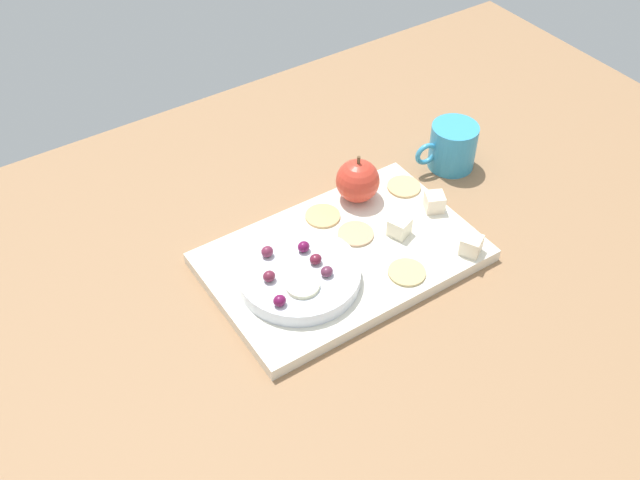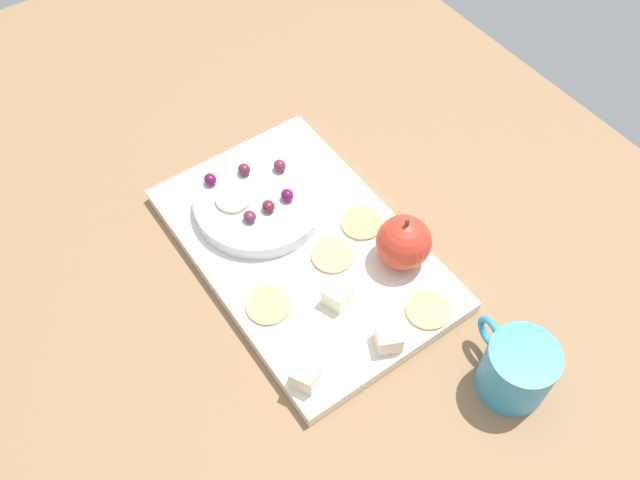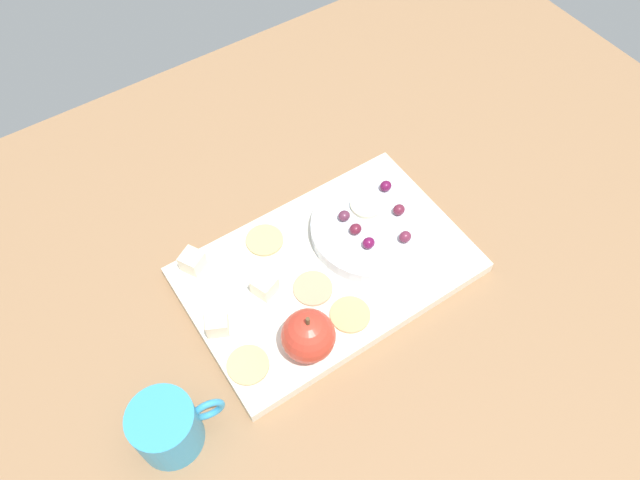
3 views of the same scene
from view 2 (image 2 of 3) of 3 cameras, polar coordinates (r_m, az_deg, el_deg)
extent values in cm
cube|color=#926B49|center=(84.49, -1.13, -2.80)|extent=(146.51, 100.26, 3.56)
cube|color=white|center=(83.26, -1.46, -0.70)|extent=(38.23, 24.58, 1.92)
cylinder|color=silver|center=(85.50, -5.22, 3.32)|extent=(16.85, 16.85, 2.11)
sphere|color=red|center=(79.09, 7.20, -0.20)|extent=(6.71, 6.71, 6.71)
cylinder|color=brown|center=(75.92, 7.51, 1.53)|extent=(0.50, 0.50, 1.20)
cube|color=#F9E2C1|center=(74.51, 5.92, -8.40)|extent=(3.68, 3.68, 2.75)
cube|color=#F6E6C4|center=(72.24, -1.26, -11.56)|extent=(3.74, 3.74, 2.75)
cube|color=#F8ECC7|center=(76.83, 1.47, -4.75)|extent=(3.55, 3.55, 2.75)
cylinder|color=tan|center=(77.70, -4.48, -5.63)|extent=(5.27, 5.27, 0.40)
cylinder|color=tan|center=(84.44, 3.41, 1.64)|extent=(5.27, 5.27, 0.40)
cylinder|color=tan|center=(81.20, 1.07, -1.35)|extent=(5.27, 5.27, 0.40)
cylinder|color=tan|center=(78.18, 9.27, -5.96)|extent=(5.27, 5.27, 0.40)
ellipsoid|color=maroon|center=(86.79, -3.49, 6.40)|extent=(1.72, 1.55, 1.62)
ellipsoid|color=maroon|center=(82.63, -4.46, 2.90)|extent=(1.72, 1.55, 1.44)
ellipsoid|color=#63123E|center=(86.30, -9.43, 5.17)|extent=(1.72, 1.55, 1.53)
ellipsoid|color=maroon|center=(86.66, -6.82, 5.91)|extent=(1.72, 1.55, 1.55)
ellipsoid|color=#5E2941|center=(81.90, -6.07, 2.02)|extent=(1.72, 1.55, 1.39)
ellipsoid|color=#671240|center=(83.52, -2.84, 3.87)|extent=(1.72, 1.55, 1.58)
cylinder|color=beige|center=(84.41, -7.44, 3.55)|extent=(4.59, 4.59, 0.60)
cylinder|color=#3597C6|center=(74.88, 16.60, -10.67)|extent=(7.63, 7.63, 7.69)
torus|color=#3597C6|center=(76.19, 14.41, -7.70)|extent=(4.08, 1.40, 4.00)
camera|label=1|loc=(0.90, -72.85, 28.46)|focal=40.90mm
camera|label=3|loc=(0.63, 59.01, 39.93)|focal=34.19mm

